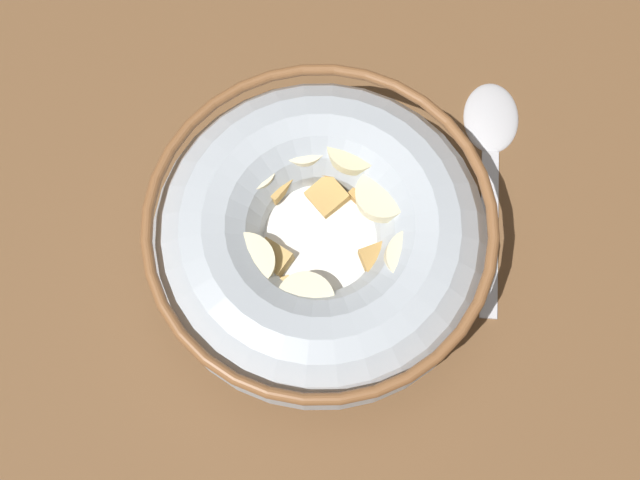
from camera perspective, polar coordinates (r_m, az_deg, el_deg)
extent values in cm
cube|color=brown|center=(45.81, 0.00, -1.48)|extent=(118.32, 118.32, 2.00)
cylinder|color=#B2BCC6|center=(44.56, 0.00, -1.03)|extent=(9.92, 9.92, 0.60)
torus|color=#B2BCC6|center=(41.94, 0.00, 0.02)|extent=(18.03, 18.03, 6.08)
torus|color=brown|center=(39.33, 0.00, 1.20)|extent=(18.09, 18.09, 0.60)
cylinder|color=white|center=(41.79, 0.00, 0.08)|extent=(14.38, 14.38, 0.40)
cube|color=tan|center=(42.19, -3.01, 4.61)|extent=(2.08, 2.09, 0.80)
cube|color=tan|center=(41.34, -7.07, -0.40)|extent=(2.55, 2.55, 1.03)
cube|color=tan|center=(40.42, 6.45, -4.07)|extent=(2.35, 2.37, 0.89)
cube|color=#B78947|center=(42.16, 3.38, 3.68)|extent=(1.91, 1.85, 0.93)
cube|color=#B78947|center=(40.75, 4.38, -1.53)|extent=(2.24, 2.25, 0.81)
cube|color=tan|center=(40.90, -3.61, -1.52)|extent=(2.18, 2.24, 0.99)
cube|color=#AD7F42|center=(42.61, 0.84, 5.39)|extent=(2.55, 2.54, 1.03)
cube|color=tan|center=(42.00, 0.53, 3.24)|extent=(1.86, 1.77, 1.03)
cube|color=tan|center=(40.22, -2.98, -4.25)|extent=(2.24, 2.29, 0.98)
cube|color=#AD7F42|center=(42.57, 6.90, 3.96)|extent=(2.47, 2.49, 0.95)
cube|color=tan|center=(40.33, -5.85, -4.81)|extent=(1.95, 1.93, 0.84)
cylinder|color=#F9EFC6|center=(39.44, -1.09, -4.48)|extent=(4.13, 4.12, 1.17)
cylinder|color=#F4EABC|center=(39.91, -5.40, -1.61)|extent=(4.19, 4.22, 0.93)
cylinder|color=#F9EFC6|center=(41.59, -5.21, 5.29)|extent=(4.22, 4.19, 0.97)
cylinder|color=#F9EFC6|center=(41.90, -1.31, 7.28)|extent=(3.71, 3.73, 0.82)
cylinder|color=#F9EFC6|center=(39.79, 6.85, -1.35)|extent=(3.99, 3.95, 1.08)
cylinder|color=beige|center=(41.60, 2.52, 6.77)|extent=(3.53, 3.51, 0.83)
cylinder|color=#F4EABC|center=(40.90, 4.66, 3.32)|extent=(4.19, 4.24, 1.21)
ellipsoid|color=silver|center=(48.77, 12.41, 8.93)|extent=(5.65, 5.67, 0.80)
cube|color=silver|center=(46.13, 12.25, 0.57)|extent=(7.81, 7.95, 0.36)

